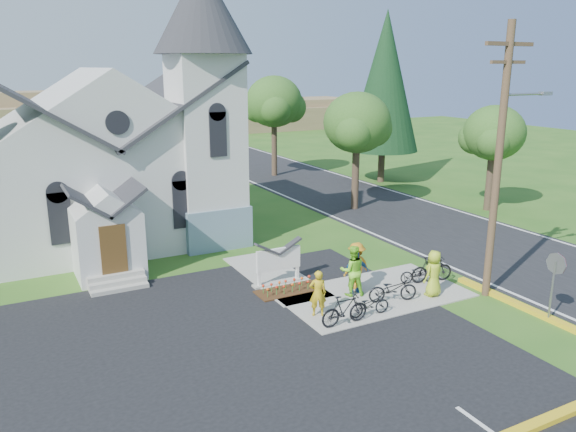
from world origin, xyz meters
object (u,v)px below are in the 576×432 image
stop_sign (555,273)px  bike_3 (432,269)px  church_sign (278,260)px  cyclist_3 (356,266)px  cyclist_2 (356,272)px  bike_2 (393,289)px  cyclist_4 (434,273)px  cyclist_1 (352,270)px  bike_0 (369,305)px  cyclist_0 (318,293)px  utility_pole (500,154)px  bike_1 (345,310)px  bike_4 (419,274)px

stop_sign → bike_3: (-1.15, 4.61, -1.19)m
church_sign → cyclist_3: bearing=-37.9°
cyclist_2 → bike_2: (0.73, -1.33, -0.35)m
stop_sign → cyclist_4: size_ratio=1.39×
bike_3 → cyclist_4: size_ratio=1.02×
cyclist_1 → cyclist_2: (0.26, 0.12, -0.14)m
cyclist_3 → church_sign: bearing=-46.4°
bike_0 → cyclist_4: cyclist_4 is taller
bike_3 → cyclist_0: bearing=107.0°
cyclist_1 → cyclist_4: (2.67, -1.48, -0.09)m
cyclist_1 → utility_pole: bearing=174.3°
church_sign → bike_2: bearing=-51.3°
church_sign → bike_1: bearing=-86.7°
cyclist_1 → bike_2: cyclist_1 is taller
bike_3 → bike_4: bike_3 is taller
cyclist_4 → bike_2: bearing=-20.0°
stop_sign → church_sign: bearing=131.9°
church_sign → cyclist_1: cyclist_1 is taller
cyclist_0 → cyclist_4: cyclist_4 is taller
utility_pole → bike_0: bearing=174.5°
cyclist_0 → cyclist_3: size_ratio=0.89×
church_sign → cyclist_4: (4.58, -3.87, -0.09)m
cyclist_2 → cyclist_4: bearing=164.5°
utility_pole → cyclist_2: (-4.40, 2.43, -4.52)m
bike_2 → cyclist_4: size_ratio=1.04×
bike_0 → cyclist_1: size_ratio=0.79×
stop_sign → cyclist_1: size_ratio=1.27×
utility_pole → cyclist_0: bearing=168.7°
bike_2 → cyclist_3: size_ratio=1.00×
bike_3 → cyclist_3: bearing=85.0°
stop_sign → bike_1: stop_sign is taller
church_sign → utility_pole: 9.18m
utility_pole → bike_0: (-5.16, 0.49, -4.94)m
bike_0 → bike_4: 3.88m
cyclist_0 → cyclist_4: size_ratio=0.93×
utility_pole → cyclist_0: (-6.73, 1.35, -4.52)m
bike_0 → cyclist_4: (3.18, 0.33, 0.48)m
bike_0 → cyclist_2: (0.76, 1.93, 0.43)m
bike_0 → bike_2: bearing=-63.8°
bike_2 → cyclist_3: bearing=31.1°
utility_pole → bike_0: 7.16m
cyclist_1 → cyclist_3: cyclist_1 is taller
bike_0 → cyclist_3: (1.03, 2.31, 0.52)m
bike_1 → bike_3: size_ratio=0.98×
bike_3 → bike_4: size_ratio=1.19×
cyclist_0 → cyclist_3: (2.61, 1.45, 0.10)m
cyclist_4 → bike_4: cyclist_4 is taller
bike_0 → stop_sign: bearing=-117.3°
church_sign → cyclist_3: 3.09m
cyclist_1 → bike_2: (0.98, -1.21, -0.49)m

